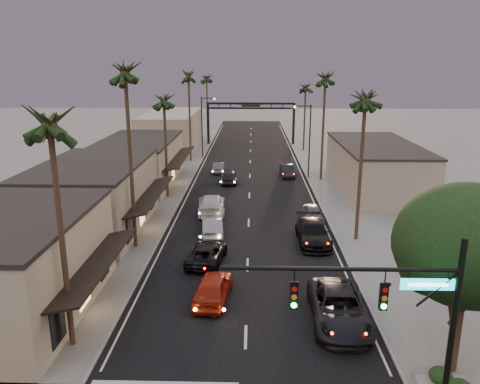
# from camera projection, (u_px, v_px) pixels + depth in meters

# --- Properties ---
(ground) EXTENTS (200.00, 200.00, 0.00)m
(ground) POSITION_uv_depth(u_px,v_px,m) (250.00, 188.00, 52.99)
(ground) COLOR slate
(ground) RESTS_ON ground
(road) EXTENTS (14.00, 120.00, 0.02)m
(road) POSITION_uv_depth(u_px,v_px,m) (250.00, 178.00, 57.81)
(road) COLOR black
(road) RESTS_ON ground
(sidewalk_left) EXTENTS (5.00, 92.00, 0.12)m
(sidewalk_left) POSITION_uv_depth(u_px,v_px,m) (182.00, 165.00, 64.79)
(sidewalk_left) COLOR slate
(sidewalk_left) RESTS_ON ground
(sidewalk_right) EXTENTS (5.00, 92.00, 0.12)m
(sidewalk_right) POSITION_uv_depth(u_px,v_px,m) (319.00, 166.00, 64.30)
(sidewalk_right) COLOR slate
(sidewalk_right) RESTS_ON ground
(storefront_near) EXTENTS (8.00, 12.00, 5.50)m
(storefront_near) POSITION_uv_depth(u_px,v_px,m) (9.00, 269.00, 25.59)
(storefront_near) COLOR tan
(storefront_near) RESTS_ON ground
(storefront_mid) EXTENTS (8.00, 14.00, 5.50)m
(storefront_mid) POSITION_uv_depth(u_px,v_px,m) (93.00, 198.00, 39.09)
(storefront_mid) COLOR #A39983
(storefront_mid) RESTS_ON ground
(storefront_far) EXTENTS (8.00, 16.00, 5.00)m
(storefront_far) POSITION_uv_depth(u_px,v_px,m) (139.00, 162.00, 54.59)
(storefront_far) COLOR tan
(storefront_far) RESTS_ON ground
(storefront_dist) EXTENTS (8.00, 20.00, 6.00)m
(storefront_dist) POSITION_uv_depth(u_px,v_px,m) (171.00, 131.00, 76.63)
(storefront_dist) COLOR #A39983
(storefront_dist) RESTS_ON ground
(building_right) EXTENTS (8.00, 18.00, 5.00)m
(building_right) POSITION_uv_depth(u_px,v_px,m) (375.00, 167.00, 51.98)
(building_right) COLOR #A39983
(building_right) RESTS_ON ground
(traffic_signal) EXTENTS (8.51, 0.22, 7.80)m
(traffic_signal) POSITION_uv_depth(u_px,v_px,m) (402.00, 309.00, 16.79)
(traffic_signal) COLOR black
(traffic_signal) RESTS_ON ground
(corner_tree) EXTENTS (6.20, 6.20, 8.80)m
(corner_tree) POSITION_uv_depth(u_px,v_px,m) (469.00, 250.00, 19.78)
(corner_tree) COLOR #38281C
(corner_tree) RESTS_ON ground
(arch) EXTENTS (15.20, 0.40, 7.27)m
(arch) POSITION_uv_depth(u_px,v_px,m) (251.00, 113.00, 80.46)
(arch) COLOR black
(arch) RESTS_ON ground
(streetlight_right) EXTENTS (2.13, 0.30, 9.00)m
(streetlight_right) POSITION_uv_depth(u_px,v_px,m) (307.00, 135.00, 56.23)
(streetlight_right) COLOR black
(streetlight_right) RESTS_ON ground
(streetlight_left) EXTENTS (2.13, 0.30, 9.00)m
(streetlight_left) POSITION_uv_depth(u_px,v_px,m) (204.00, 122.00, 69.12)
(streetlight_left) COLOR black
(streetlight_left) RESTS_ON ground
(palm_la) EXTENTS (3.20, 3.20, 13.20)m
(palm_la) POSITION_uv_depth(u_px,v_px,m) (48.00, 115.00, 20.30)
(palm_la) COLOR #38281C
(palm_la) RESTS_ON ground
(palm_lb) EXTENTS (3.20, 3.20, 15.20)m
(palm_lb) POSITION_uv_depth(u_px,v_px,m) (125.00, 67.00, 32.32)
(palm_lb) COLOR #38281C
(palm_lb) RESTS_ON ground
(palm_lc) EXTENTS (3.20, 3.20, 12.20)m
(palm_lc) POSITION_uv_depth(u_px,v_px,m) (164.00, 97.00, 46.59)
(palm_lc) COLOR #38281C
(palm_lc) RESTS_ON ground
(palm_ld) EXTENTS (3.20, 3.20, 14.20)m
(palm_ld) POSITION_uv_depth(u_px,v_px,m) (188.00, 73.00, 64.40)
(palm_ld) COLOR #38281C
(palm_ld) RESTS_ON ground
(palm_ra) EXTENTS (3.20, 3.20, 13.20)m
(palm_ra) POSITION_uv_depth(u_px,v_px,m) (366.00, 94.00, 34.33)
(palm_ra) COLOR #38281C
(palm_ra) RESTS_ON ground
(palm_rb) EXTENTS (3.20, 3.20, 14.20)m
(palm_rb) POSITION_uv_depth(u_px,v_px,m) (326.00, 75.00, 53.35)
(palm_rb) COLOR #38281C
(palm_rb) RESTS_ON ground
(palm_rc) EXTENTS (3.20, 3.20, 12.20)m
(palm_rc) POSITION_uv_depth(u_px,v_px,m) (306.00, 85.00, 73.15)
(palm_rc) COLOR #38281C
(palm_rc) RESTS_ON ground
(palm_far) EXTENTS (3.20, 3.20, 13.20)m
(palm_far) POSITION_uv_depth(u_px,v_px,m) (207.00, 76.00, 86.82)
(palm_far) COLOR #38281C
(palm_far) RESTS_ON ground
(oncoming_red) EXTENTS (2.38, 4.93, 1.62)m
(oncoming_red) POSITION_uv_depth(u_px,v_px,m) (213.00, 288.00, 27.62)
(oncoming_red) COLOR #981E0B
(oncoming_red) RESTS_ON ground
(oncoming_pickup) EXTENTS (2.91, 5.22, 1.38)m
(oncoming_pickup) POSITION_uv_depth(u_px,v_px,m) (207.00, 253.00, 32.98)
(oncoming_pickup) COLOR black
(oncoming_pickup) RESTS_ON ground
(oncoming_silver) EXTENTS (2.11, 4.75, 1.51)m
(oncoming_silver) POSITION_uv_depth(u_px,v_px,m) (212.00, 226.00, 38.27)
(oncoming_silver) COLOR gray
(oncoming_silver) RESTS_ON ground
(oncoming_white) EXTENTS (2.86, 6.19, 1.75)m
(oncoming_white) POSITION_uv_depth(u_px,v_px,m) (211.00, 204.00, 43.94)
(oncoming_white) COLOR silver
(oncoming_white) RESTS_ON ground
(oncoming_dgrey) EXTENTS (2.26, 4.84, 1.60)m
(oncoming_dgrey) POSITION_uv_depth(u_px,v_px,m) (229.00, 176.00, 55.12)
(oncoming_dgrey) COLOR black
(oncoming_dgrey) RESTS_ON ground
(oncoming_grey_far) EXTENTS (1.47, 4.06, 1.33)m
(oncoming_grey_far) POSITION_uv_depth(u_px,v_px,m) (219.00, 168.00, 60.50)
(oncoming_grey_far) COLOR #4A4B4F
(oncoming_grey_far) RESTS_ON ground
(curbside_near) EXTENTS (3.08, 6.46, 1.78)m
(curbside_near) POSITION_uv_depth(u_px,v_px,m) (339.00, 308.00, 25.17)
(curbside_near) COLOR black
(curbside_near) RESTS_ON ground
(curbside_black) EXTENTS (2.49, 5.91, 1.70)m
(curbside_black) POSITION_uv_depth(u_px,v_px,m) (313.00, 233.00, 36.55)
(curbside_black) COLOR black
(curbside_black) RESTS_ON ground
(curbside_grey) EXTENTS (1.71, 4.03, 1.36)m
(curbside_grey) POSITION_uv_depth(u_px,v_px,m) (313.00, 213.00, 41.89)
(curbside_grey) COLOR #56555B
(curbside_grey) RESTS_ON ground
(curbside_far) EXTENTS (1.73, 4.46, 1.45)m
(curbside_far) POSITION_uv_depth(u_px,v_px,m) (287.00, 171.00, 58.37)
(curbside_far) COLOR black
(curbside_far) RESTS_ON ground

